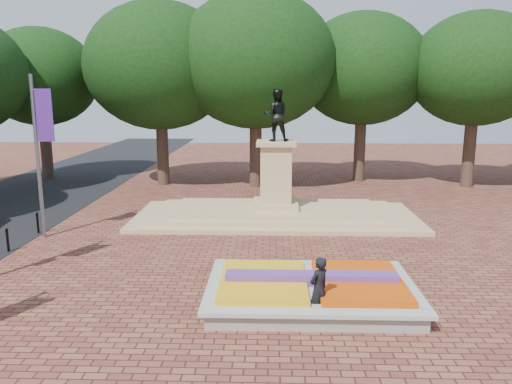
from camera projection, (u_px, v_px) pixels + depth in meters
ground at (277, 277)px, 17.23m from camera, size 90.00×90.00×0.00m
flower_bed at (312, 290)px, 15.17m from camera, size 6.30×4.30×0.91m
monument at (276, 201)px, 24.89m from camera, size 14.00×6.00×6.40m
tree_row_back at (310, 85)px, 33.46m from camera, size 44.80×8.80×10.43m
pedestrian at (319, 289)px, 13.84m from camera, size 0.79×0.77×1.83m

